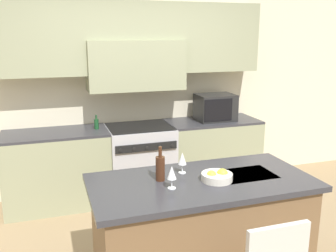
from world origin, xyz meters
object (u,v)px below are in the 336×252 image
Objects in this scene: microwave at (215,107)px; wine_bottle at (160,168)px; oil_bottle_on_counter at (96,124)px; range_stove at (140,161)px; fruit_bowl at (217,176)px; wine_glass_near at (172,173)px; wine_glass_far at (182,159)px.

wine_bottle is (-1.31, -1.79, -0.07)m from microwave.
oil_bottle_on_counter is (-1.55, 0.01, -0.11)m from microwave.
fruit_bowl is at bearing -85.60° from range_stove.
wine_bottle reaches higher than wine_glass_near.
microwave reaches higher than wine_glass_far.
fruit_bowl is (0.20, -0.24, -0.08)m from wine_glass_far.
range_stove is 3.36× the size of wine_bottle.
oil_bottle_on_counter is at bearing 176.93° from range_stove.
wine_bottle is at bearing -156.34° from wine_glass_far.
wine_glass_near is 0.40m from fruit_bowl.
wine_glass_near is at bearing -174.40° from fruit_bowl.
wine_bottle is at bearing 161.28° from fruit_bowl.
microwave is at bearing 57.13° from wine_glass_near.
wine_glass_far is at bearing 23.66° from wine_bottle.
microwave is 2.22m from wine_bottle.
wine_bottle is (-0.27, -1.77, 0.56)m from range_stove.
wine_bottle is at bearing -82.12° from oil_bottle_on_counter.
oil_bottle_on_counter is (-0.25, 1.80, -0.04)m from wine_bottle.
wine_glass_far is 0.32m from fruit_bowl.
wine_glass_near is (0.03, -0.18, 0.02)m from wine_bottle.
wine_glass_far is (-0.05, -1.68, 0.58)m from range_stove.
wine_glass_far is at bearing 130.53° from fruit_bowl.
fruit_bowl is 1.41× the size of oil_bottle_on_counter.
range_stove is 1.77m from wine_glass_far.
wine_glass_far is (-1.09, -1.70, -0.05)m from microwave.
range_stove is at bearing -3.07° from oil_bottle_on_counter.
fruit_bowl is at bearing -114.67° from microwave.
wine_bottle is 1.82m from oil_bottle_on_counter.
wine_glass_far is at bearing -91.88° from range_stove.
wine_glass_far reaches higher than fruit_bowl.
microwave reaches higher than oil_bottle_on_counter.
wine_glass_near is at bearing -81.89° from oil_bottle_on_counter.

